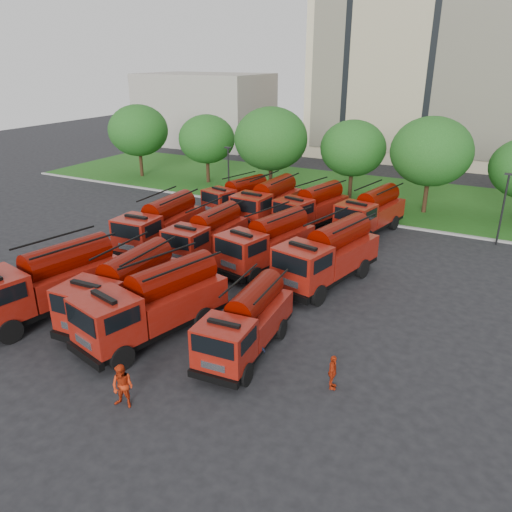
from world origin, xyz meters
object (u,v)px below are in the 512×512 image
at_px(fire_truck_4, 160,224).
at_px(fire_truck_8, 238,197).
at_px(fire_truck_3, 246,322).
at_px(fire_truck_6, 267,242).
at_px(fire_truck_1, 123,287).
at_px(firefighter_5, 317,274).
at_px(firefighter_3, 253,361).
at_px(fire_truck_0, 48,281).
at_px(fire_truck_2, 154,303).
at_px(fire_truck_10, 312,207).
at_px(firefighter_1, 125,406).
at_px(fire_truck_7, 328,254).
at_px(firefighter_0, 200,369).
at_px(firefighter_4, 116,290).
at_px(fire_truck_11, 371,212).
at_px(fire_truck_5, 207,234).
at_px(fire_truck_9, 268,202).
at_px(firefighter_2, 331,388).

relative_size(fire_truck_4, fire_truck_8, 1.11).
distance_m(fire_truck_3, fire_truck_6, 9.82).
bearing_deg(fire_truck_1, firefighter_5, 52.72).
bearing_deg(firefighter_3, fire_truck_0, 9.51).
height_order(fire_truck_0, fire_truck_2, fire_truck_0).
distance_m(fire_truck_10, firefighter_3, 18.92).
relative_size(fire_truck_4, firefighter_3, 3.99).
relative_size(firefighter_1, firefighter_5, 1.09).
xyz_separation_m(fire_truck_4, fire_truck_8, (0.75, 9.39, -0.22)).
xyz_separation_m(fire_truck_7, firefighter_0, (-1.70, -10.83, -1.76)).
xyz_separation_m(fire_truck_3, firefighter_5, (-0.27, 9.44, -1.46)).
bearing_deg(fire_truck_0, firefighter_3, 16.57).
xyz_separation_m(fire_truck_1, firefighter_4, (-2.71, 2.16, -1.67)).
bearing_deg(fire_truck_11, fire_truck_0, -107.43).
relative_size(fire_truck_8, firefighter_3, 3.60).
bearing_deg(fire_truck_3, firefighter_0, -120.31).
distance_m(fire_truck_11, firefighter_0, 20.87).
distance_m(fire_truck_2, fire_truck_7, 10.76).
height_order(fire_truck_7, firefighter_0, fire_truck_7).
bearing_deg(fire_truck_1, fire_truck_5, 92.89).
distance_m(fire_truck_8, firefighter_5, 13.73).
height_order(firefighter_0, firefighter_5, firefighter_0).
height_order(fire_truck_5, firefighter_0, fire_truck_5).
bearing_deg(fire_truck_9, fire_truck_11, 13.83).
height_order(fire_truck_5, fire_truck_8, fire_truck_5).
height_order(fire_truck_3, fire_truck_11, fire_truck_11).
height_order(fire_truck_1, firefighter_0, fire_truck_1).
bearing_deg(firefighter_0, fire_truck_1, 123.77).
xyz_separation_m(fire_truck_3, firefighter_1, (-2.24, -5.58, -1.46)).
bearing_deg(firefighter_1, fire_truck_3, 57.99).
xyz_separation_m(fire_truck_10, firefighter_0, (2.93, -19.86, -1.61)).
relative_size(fire_truck_10, firefighter_3, 3.90).
relative_size(fire_truck_5, fire_truck_9, 0.92).
xyz_separation_m(fire_truck_4, firefighter_5, (11.30, 0.73, -1.70)).
distance_m(fire_truck_0, firefighter_1, 9.52).
bearing_deg(firefighter_3, fire_truck_5, -43.46).
distance_m(fire_truck_6, firefighter_1, 14.88).
bearing_deg(fire_truck_7, fire_truck_0, -125.32).
xyz_separation_m(firefighter_1, firefighter_2, (6.61, 4.78, 0.00)).
relative_size(fire_truck_6, firefighter_5, 4.55).
bearing_deg(fire_truck_0, firefighter_0, 7.98).
bearing_deg(fire_truck_2, firefighter_5, 82.01).
bearing_deg(fire_truck_8, fire_truck_10, 11.21).
distance_m(firefighter_2, firefighter_4, 14.33).
bearing_deg(firefighter_1, fire_truck_6, 85.00).
relative_size(fire_truck_1, firefighter_2, 4.93).
bearing_deg(fire_truck_9, firefighter_3, -62.22).
distance_m(fire_truck_2, fire_truck_11, 19.99).
relative_size(fire_truck_6, fire_truck_11, 1.02).
xyz_separation_m(fire_truck_8, firefighter_5, (10.55, -8.66, -1.48)).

